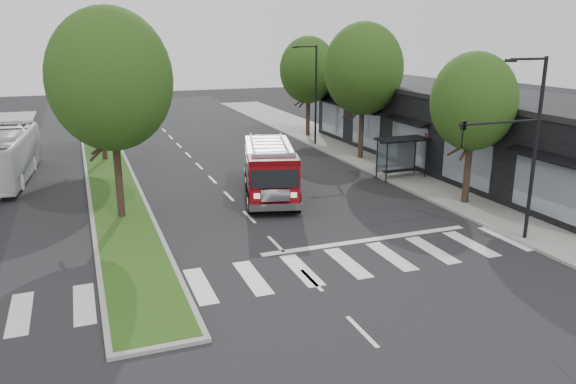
% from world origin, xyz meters
% --- Properties ---
extents(ground, '(140.00, 140.00, 0.00)m').
position_xyz_m(ground, '(0.00, 0.00, 0.00)').
color(ground, black).
rests_on(ground, ground).
extents(sidewalk_right, '(5.00, 80.00, 0.15)m').
position_xyz_m(sidewalk_right, '(12.50, 10.00, 0.07)').
color(sidewalk_right, gray).
rests_on(sidewalk_right, ground).
extents(median, '(3.00, 50.00, 0.15)m').
position_xyz_m(median, '(-6.00, 18.00, 0.08)').
color(median, gray).
rests_on(median, ground).
extents(storefront_row, '(8.00, 30.00, 5.00)m').
position_xyz_m(storefront_row, '(17.00, 10.00, 2.50)').
color(storefront_row, black).
rests_on(storefront_row, ground).
extents(bus_shelter, '(3.20, 1.60, 2.61)m').
position_xyz_m(bus_shelter, '(11.20, 8.15, 2.04)').
color(bus_shelter, black).
rests_on(bus_shelter, ground).
extents(tree_right_near, '(4.40, 4.40, 8.05)m').
position_xyz_m(tree_right_near, '(11.50, 2.00, 5.51)').
color(tree_right_near, black).
rests_on(tree_right_near, ground).
extents(tree_right_mid, '(5.60, 5.60, 9.72)m').
position_xyz_m(tree_right_mid, '(11.50, 14.00, 6.49)').
color(tree_right_mid, black).
rests_on(tree_right_mid, ground).
extents(tree_right_far, '(5.00, 5.00, 8.73)m').
position_xyz_m(tree_right_far, '(11.50, 24.00, 5.84)').
color(tree_right_far, black).
rests_on(tree_right_far, ground).
extents(tree_median_near, '(5.80, 5.80, 10.16)m').
position_xyz_m(tree_median_near, '(-6.00, 6.00, 6.81)').
color(tree_median_near, black).
rests_on(tree_median_near, ground).
extents(tree_median_far, '(5.60, 5.60, 9.72)m').
position_xyz_m(tree_median_far, '(-6.00, 20.00, 6.49)').
color(tree_median_far, black).
rests_on(tree_median_far, ground).
extents(streetlight_right_near, '(4.08, 0.22, 8.00)m').
position_xyz_m(streetlight_right_near, '(9.61, -3.50, 4.67)').
color(streetlight_right_near, black).
rests_on(streetlight_right_near, ground).
extents(streetlight_right_far, '(2.11, 0.20, 8.00)m').
position_xyz_m(streetlight_right_far, '(10.35, 20.00, 4.48)').
color(streetlight_right_far, black).
rests_on(streetlight_right_far, ground).
extents(fire_engine, '(4.79, 9.14, 3.04)m').
position_xyz_m(fire_engine, '(2.29, 7.46, 1.46)').
color(fire_engine, '#4E0407').
rests_on(fire_engine, ground).
extents(city_bus, '(3.50, 11.35, 3.11)m').
position_xyz_m(city_bus, '(-12.00, 16.49, 1.56)').
color(city_bus, silver).
rests_on(city_bus, ground).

